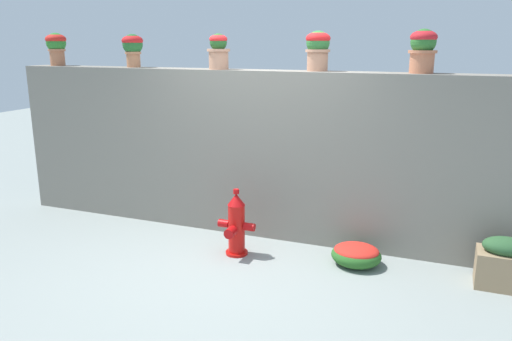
{
  "coord_description": "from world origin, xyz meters",
  "views": [
    {
      "loc": [
        2.05,
        -4.51,
        2.3
      ],
      "look_at": [
        -0.01,
        0.8,
        0.84
      ],
      "focal_mm": 35.23,
      "sensor_mm": 36.0,
      "label": 1
    }
  ],
  "objects_px": {
    "potted_plant_2": "(218,50)",
    "fire_hydrant": "(236,226)",
    "potted_plant_3": "(318,47)",
    "potted_plant_1": "(133,46)",
    "flower_bush_left": "(356,254)",
    "planter_box": "(504,263)",
    "potted_plant_4": "(423,48)",
    "potted_plant_0": "(56,45)"
  },
  "relations": [
    {
      "from": "planter_box",
      "to": "potted_plant_1",
      "type": "bearing_deg",
      "value": 172.82
    },
    {
      "from": "potted_plant_0",
      "to": "potted_plant_2",
      "type": "bearing_deg",
      "value": -1.34
    },
    {
      "from": "potted_plant_4",
      "to": "planter_box",
      "type": "xyz_separation_m",
      "value": [
        0.93,
        -0.55,
        -2.0
      ]
    },
    {
      "from": "potted_plant_2",
      "to": "planter_box",
      "type": "distance_m",
      "value": 3.79
    },
    {
      "from": "potted_plant_1",
      "to": "flower_bush_left",
      "type": "height_order",
      "value": "potted_plant_1"
    },
    {
      "from": "potted_plant_2",
      "to": "potted_plant_4",
      "type": "relative_size",
      "value": 0.92
    },
    {
      "from": "potted_plant_4",
      "to": "fire_hydrant",
      "type": "bearing_deg",
      "value": -156.53
    },
    {
      "from": "potted_plant_1",
      "to": "potted_plant_4",
      "type": "bearing_deg",
      "value": -0.17
    },
    {
      "from": "potted_plant_0",
      "to": "potted_plant_1",
      "type": "relative_size",
      "value": 1.05
    },
    {
      "from": "fire_hydrant",
      "to": "flower_bush_left",
      "type": "xyz_separation_m",
      "value": [
        1.29,
        0.2,
        -0.21
      ]
    },
    {
      "from": "potted_plant_1",
      "to": "flower_bush_left",
      "type": "xyz_separation_m",
      "value": [
        3.04,
        -0.57,
        -2.12
      ]
    },
    {
      "from": "potted_plant_0",
      "to": "potted_plant_1",
      "type": "height_order",
      "value": "potted_plant_0"
    },
    {
      "from": "potted_plant_2",
      "to": "flower_bush_left",
      "type": "distance_m",
      "value": 2.8
    },
    {
      "from": "potted_plant_3",
      "to": "potted_plant_4",
      "type": "distance_m",
      "value": 1.11
    },
    {
      "from": "potted_plant_4",
      "to": "potted_plant_0",
      "type": "bearing_deg",
      "value": -179.95
    },
    {
      "from": "fire_hydrant",
      "to": "planter_box",
      "type": "relative_size",
      "value": 1.48
    },
    {
      "from": "potted_plant_2",
      "to": "fire_hydrant",
      "type": "xyz_separation_m",
      "value": [
        0.51,
        -0.71,
        -1.87
      ]
    },
    {
      "from": "potted_plant_1",
      "to": "fire_hydrant",
      "type": "relative_size",
      "value": 0.55
    },
    {
      "from": "potted_plant_4",
      "to": "fire_hydrant",
      "type": "distance_m",
      "value": 2.71
    },
    {
      "from": "potted_plant_2",
      "to": "potted_plant_3",
      "type": "relative_size",
      "value": 0.94
    },
    {
      "from": "potted_plant_3",
      "to": "potted_plant_4",
      "type": "xyz_separation_m",
      "value": [
        1.11,
        -0.02,
        0.0
      ]
    },
    {
      "from": "potted_plant_2",
      "to": "potted_plant_0",
      "type": "bearing_deg",
      "value": 178.66
    },
    {
      "from": "potted_plant_1",
      "to": "potted_plant_4",
      "type": "xyz_separation_m",
      "value": [
        3.51,
        -0.01,
        -0.0
      ]
    },
    {
      "from": "planter_box",
      "to": "fire_hydrant",
      "type": "bearing_deg",
      "value": -175.36
    },
    {
      "from": "potted_plant_4",
      "to": "fire_hydrant",
      "type": "height_order",
      "value": "potted_plant_4"
    },
    {
      "from": "potted_plant_4",
      "to": "flower_bush_left",
      "type": "distance_m",
      "value": 2.24
    },
    {
      "from": "potted_plant_4",
      "to": "flower_bush_left",
      "type": "relative_size",
      "value": 0.85
    },
    {
      "from": "potted_plant_0",
      "to": "planter_box",
      "type": "bearing_deg",
      "value": -5.5
    },
    {
      "from": "potted_plant_1",
      "to": "fire_hydrant",
      "type": "distance_m",
      "value": 2.7
    },
    {
      "from": "potted_plant_2",
      "to": "potted_plant_3",
      "type": "bearing_deg",
      "value": 3.84
    },
    {
      "from": "potted_plant_0",
      "to": "potted_plant_2",
      "type": "xyz_separation_m",
      "value": [
        2.44,
        -0.06,
        -0.05
      ]
    },
    {
      "from": "flower_bush_left",
      "to": "potted_plant_0",
      "type": "bearing_deg",
      "value": 172.5
    },
    {
      "from": "fire_hydrant",
      "to": "flower_bush_left",
      "type": "relative_size",
      "value": 1.43
    },
    {
      "from": "potted_plant_0",
      "to": "planter_box",
      "type": "height_order",
      "value": "potted_plant_0"
    },
    {
      "from": "potted_plant_3",
      "to": "fire_hydrant",
      "type": "bearing_deg",
      "value": -130.15
    },
    {
      "from": "potted_plant_1",
      "to": "planter_box",
      "type": "bearing_deg",
      "value": -7.18
    },
    {
      "from": "potted_plant_2",
      "to": "potted_plant_4",
      "type": "xyz_separation_m",
      "value": [
        2.28,
        0.06,
        0.04
      ]
    },
    {
      "from": "potted_plant_0",
      "to": "potted_plant_4",
      "type": "distance_m",
      "value": 4.72
    },
    {
      "from": "potted_plant_0",
      "to": "fire_hydrant",
      "type": "xyz_separation_m",
      "value": [
        2.95,
        -0.76,
        -1.92
      ]
    },
    {
      "from": "potted_plant_2",
      "to": "flower_bush_left",
      "type": "xyz_separation_m",
      "value": [
        1.8,
        -0.5,
        -2.08
      ]
    },
    {
      "from": "potted_plant_2",
      "to": "potted_plant_4",
      "type": "distance_m",
      "value": 2.28
    },
    {
      "from": "potted_plant_1",
      "to": "flower_bush_left",
      "type": "relative_size",
      "value": 0.78
    }
  ]
}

